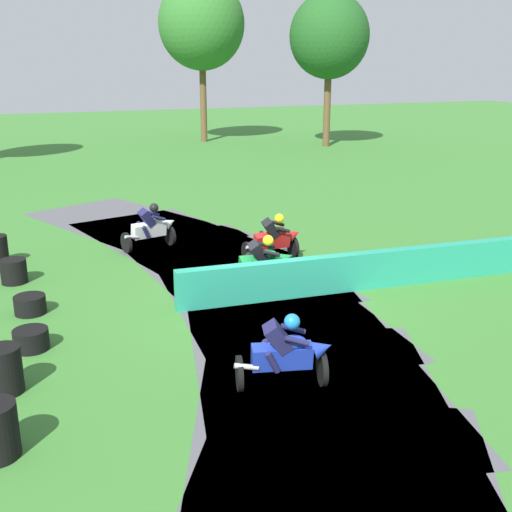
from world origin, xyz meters
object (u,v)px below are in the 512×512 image
object	(u,v)px
tire_stack_mid_b	(31,339)
tire_stack_far	(30,305)
motorcycle_fourth_white	(151,227)
tire_stack_extra_a	(14,271)
motorcycle_lead_blue	(287,353)
tire_stack_mid_a	(4,370)
motorcycle_chase_green	(263,262)
motorcycle_trailing_red	(274,238)

from	to	relation	value
tire_stack_mid_b	tire_stack_far	xyz separation A→B (m)	(0.09, 1.90, 0.00)
motorcycle_fourth_white	tire_stack_extra_a	size ratio (longest dim) A/B	2.70
motorcycle_lead_blue	tire_stack_mid_a	bearing A→B (deg)	159.07
motorcycle_lead_blue	tire_stack_far	size ratio (longest dim) A/B	2.52
motorcycle_chase_green	tire_stack_extra_a	world-z (taller)	motorcycle_chase_green
tire_stack_mid_b	tire_stack_extra_a	distance (m)	4.16
motorcycle_chase_green	tire_stack_mid_b	world-z (taller)	motorcycle_chase_green
motorcycle_lead_blue	tire_stack_extra_a	distance (m)	8.38
motorcycle_chase_green	motorcycle_trailing_red	size ratio (longest dim) A/B	1.01
tire_stack_mid_a	tire_stack_mid_b	xyz separation A→B (m)	(0.50, 1.56, -0.20)
tire_stack_mid_b	tire_stack_extra_a	bearing A→B (deg)	91.95
motorcycle_lead_blue	tire_stack_mid_b	distance (m)	5.03
motorcycle_trailing_red	tire_stack_mid_b	world-z (taller)	motorcycle_trailing_red
motorcycle_trailing_red	tire_stack_extra_a	world-z (taller)	motorcycle_trailing_red
motorcycle_chase_green	motorcycle_trailing_red	bearing A→B (deg)	58.56
motorcycle_trailing_red	tire_stack_mid_a	bearing A→B (deg)	-145.01
motorcycle_lead_blue	motorcycle_fourth_white	bearing A→B (deg)	90.85
motorcycle_lead_blue	tire_stack_mid_b	world-z (taller)	motorcycle_lead_blue
motorcycle_fourth_white	tire_stack_mid_b	distance (m)	6.86
motorcycle_lead_blue	tire_stack_mid_b	xyz separation A→B (m)	(-3.83, 3.22, -0.46)
tire_stack_mid_a	tire_stack_far	world-z (taller)	tire_stack_mid_a
motorcycle_trailing_red	tire_stack_mid_a	distance (m)	8.60
motorcycle_chase_green	motorcycle_trailing_red	distance (m)	2.12
motorcycle_lead_blue	tire_stack_extra_a	xyz separation A→B (m)	(-3.98, 7.37, -0.36)
motorcycle_trailing_red	tire_stack_mid_b	bearing A→B (deg)	-152.75
motorcycle_lead_blue	motorcycle_trailing_red	distance (m)	7.12
motorcycle_chase_green	tire_stack_far	xyz separation A→B (m)	(-5.34, 0.34, -0.43)
tire_stack_mid_a	tire_stack_extra_a	distance (m)	5.73
motorcycle_lead_blue	tire_stack_mid_a	size ratio (longest dim) A/B	2.13
tire_stack_far	motorcycle_lead_blue	bearing A→B (deg)	-53.85
motorcycle_trailing_red	tire_stack_extra_a	distance (m)	6.74
motorcycle_trailing_red	motorcycle_fourth_white	xyz separation A→B (m)	(-2.84, 2.39, 0.01)
motorcycle_lead_blue	tire_stack_extra_a	size ratio (longest dim) A/B	2.69
motorcycle_trailing_red	tire_stack_mid_b	size ratio (longest dim) A/B	2.54
motorcycle_fourth_white	tire_stack_mid_b	bearing A→B (deg)	-122.74
tire_stack_mid_b	tire_stack_far	size ratio (longest dim) A/B	0.98
motorcycle_fourth_white	tire_stack_mid_a	world-z (taller)	motorcycle_fourth_white
tire_stack_far	tire_stack_extra_a	distance (m)	2.27
motorcycle_chase_green	tire_stack_mid_b	size ratio (longest dim) A/B	2.56
motorcycle_fourth_white	tire_stack_mid_a	xyz separation A→B (m)	(-4.20, -7.31, -0.26)
motorcycle_trailing_red	motorcycle_lead_blue	bearing A→B (deg)	-112.35
motorcycle_trailing_red	tire_stack_mid_a	size ratio (longest dim) A/B	2.10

